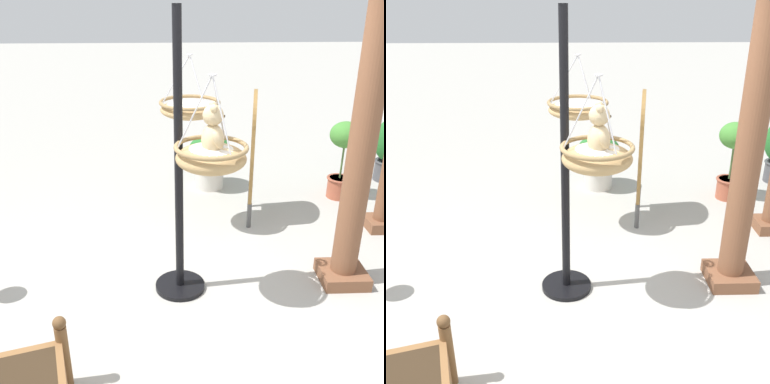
# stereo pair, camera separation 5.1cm
# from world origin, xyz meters

# --- Properties ---
(ground_plane) EXTENTS (40.00, 40.00, 0.00)m
(ground_plane) POSITION_xyz_m (0.00, 0.00, 0.00)
(ground_plane) COLOR #ADAAA3
(display_pole_central) EXTENTS (0.44, 0.44, 2.43)m
(display_pole_central) POSITION_xyz_m (-0.24, -0.00, 0.75)
(display_pole_central) COLOR black
(display_pole_central) RESTS_ON ground
(hanging_basket_with_teddy) EXTENTS (0.57, 0.57, 0.73)m
(hanging_basket_with_teddy) POSITION_xyz_m (-0.09, 0.25, 1.30)
(hanging_basket_with_teddy) COLOR tan
(teddy_bear) EXTENTS (0.28, 0.26, 0.41)m
(teddy_bear) POSITION_xyz_m (-0.09, 0.27, 1.48)
(teddy_bear) COLOR #D1B789
(hanging_basket_left_high) EXTENTS (0.62, 0.62, 0.62)m
(hanging_basket_left_high) POSITION_xyz_m (-1.36, 0.13, 1.37)
(hanging_basket_left_high) COLOR tan
(greenhouse_pillar_left) EXTENTS (0.43, 0.43, 2.91)m
(greenhouse_pillar_left) POSITION_xyz_m (-0.29, 1.49, 1.41)
(greenhouse_pillar_left) COLOR brown
(greenhouse_pillar_left) RESTS_ON ground
(potted_plant_flowering_red) EXTENTS (0.38, 0.38, 0.99)m
(potted_plant_flowering_red) POSITION_xyz_m (-2.11, 2.06, 0.59)
(potted_plant_flowering_red) COLOR #AD563D
(potted_plant_flowering_red) RESTS_ON ground
(potted_plant_tall_leafy) EXTENTS (0.57, 0.57, 0.73)m
(potted_plant_tall_leafy) POSITION_xyz_m (-2.51, 0.44, 0.42)
(potted_plant_tall_leafy) COLOR beige
(potted_plant_tall_leafy) RESTS_ON ground
(display_sign_board) EXTENTS (0.62, 0.15, 1.49)m
(display_sign_board) POSITION_xyz_m (-1.61, 0.84, 0.89)
(display_sign_board) COLOR olive
(display_sign_board) RESTS_ON ground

